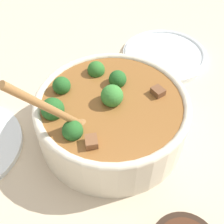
# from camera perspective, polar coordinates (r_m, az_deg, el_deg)

# --- Properties ---
(ground_plane) EXTENTS (4.00, 4.00, 0.00)m
(ground_plane) POSITION_cam_1_polar(r_m,az_deg,el_deg) (0.60, 0.00, -4.16)
(ground_plane) COLOR #C6B293
(stew_bowl) EXTENTS (0.33, 0.30, 0.25)m
(stew_bowl) POSITION_cam_1_polar(r_m,az_deg,el_deg) (0.56, -0.15, -0.41)
(stew_bowl) COLOR beige
(stew_bowl) RESTS_ON ground_plane
(empty_plate) EXTENTS (0.23, 0.23, 0.02)m
(empty_plate) POSITION_cam_1_polar(r_m,az_deg,el_deg) (0.80, 10.67, 11.52)
(empty_plate) COLOR white
(empty_plate) RESTS_ON ground_plane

